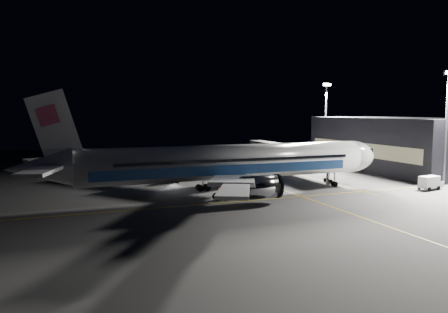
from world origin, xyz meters
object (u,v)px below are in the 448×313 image
service_truck (431,182)px  safety_cone_c (220,179)px  jet_bridge (292,152)px  baggage_tug (172,179)px  safety_cone_a (228,188)px  safety_cone_b (218,188)px  airliner (223,163)px  floodlight_mast_south (447,117)px  floodlight_mast_north (326,115)px

service_truck → safety_cone_c: size_ratio=7.15×
jet_bridge → baggage_tug: (-27.96, -3.90, -3.75)m
safety_cone_c → jet_bridge: bearing=13.5°
jet_bridge → baggage_tug: size_ratio=12.80×
safety_cone_a → safety_cone_b: safety_cone_a is taller
airliner → baggage_tug: (-4.88, 14.16, -4.33)m
baggage_tug → service_truck: bearing=-23.9°
floodlight_mast_south → safety_cone_a: (-38.47, 10.01, -12.06)m
baggage_tug → floodlight_mast_south: bearing=-17.5°
airliner → safety_cone_c: bearing=71.0°
floodlight_mast_south → baggage_tug: floodlight_mast_south is taller
floodlight_mast_north → baggage_tug: bearing=-158.8°
safety_cone_a → safety_cone_b: bearing=180.0°
safety_cone_a → floodlight_mast_north: bearing=36.0°
baggage_tug → floodlight_mast_north: bearing=27.4°
floodlight_mast_south → service_truck: bearing=-154.8°
jet_bridge → floodlight_mast_north: floodlight_mast_north is taller
airliner → jet_bridge: 29.31m
safety_cone_c → service_truck: bearing=-36.7°
baggage_tug → safety_cone_b: baggage_tug is taller
service_truck → baggage_tug: 46.04m
jet_bridge → floodlight_mast_south: size_ratio=1.66×
airliner → service_truck: bearing=-14.3°
jet_bridge → safety_cone_c: (-18.36, -4.41, -4.24)m
jet_bridge → safety_cone_c: size_ratio=49.86×
airliner → floodlight_mast_north: size_ratio=2.97×
safety_cone_c → floodlight_mast_south: bearing=-28.4°
floodlight_mast_south → service_truck: size_ratio=4.20×
baggage_tug → airliner: bearing=-64.8°
floodlight_mast_south → safety_cone_a: bearing=165.4°
service_truck → safety_cone_c: bearing=133.7°
jet_bridge → floodlight_mast_north: bearing=37.7°
floodlight_mast_north → service_truck: floodlight_mast_north is taller
jet_bridge → safety_cone_b: (-22.41, -14.06, -4.28)m
airliner → floodlight_mast_north: bearing=37.9°
floodlight_mast_north → safety_cone_c: 42.46m
baggage_tug → safety_cone_b: 11.59m
floodlight_mast_north → floodlight_mast_south: bearing=-90.0°
safety_cone_b → safety_cone_c: size_ratio=0.86×
airliner → floodlight_mast_south: floodlight_mast_south is taller
jet_bridge → safety_cone_a: (-20.47, -14.06, -4.27)m
floodlight_mast_south → safety_cone_a: 41.54m
airliner → service_truck: (34.97, -8.89, -3.88)m
service_truck → safety_cone_b: 36.66m
jet_bridge → baggage_tug: jet_bridge is taller
safety_cone_c → floodlight_mast_north: bearing=26.8°
floodlight_mast_south → safety_cone_a: size_ratio=33.47×
safety_cone_a → floodlight_mast_south: bearing=-14.6°
jet_bridge → safety_cone_b: jet_bridge is taller
airliner → safety_cone_b: airliner is taller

